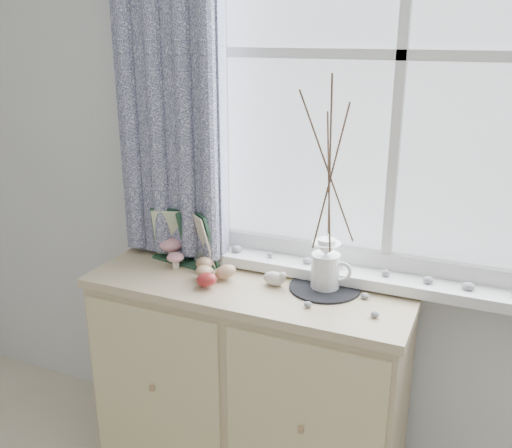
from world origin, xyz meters
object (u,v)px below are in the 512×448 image
at_px(botanical_book, 182,238).
at_px(twig_pitcher, 330,169).
at_px(sideboard, 249,383).
at_px(toadstool_cluster, 172,248).

bearing_deg(botanical_book, twig_pitcher, 11.19).
relative_size(sideboard, botanical_book, 3.75).
relative_size(sideboard, twig_pitcher, 1.56).
bearing_deg(botanical_book, sideboard, -0.36).
relative_size(botanical_book, toadstool_cluster, 2.09).
bearing_deg(botanical_book, toadstool_cluster, 178.12).
bearing_deg(toadstool_cluster, botanical_book, -12.22).
bearing_deg(sideboard, toadstool_cluster, 169.09).
relative_size(botanical_book, twig_pitcher, 0.42).
bearing_deg(toadstool_cluster, sideboard, -10.91).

